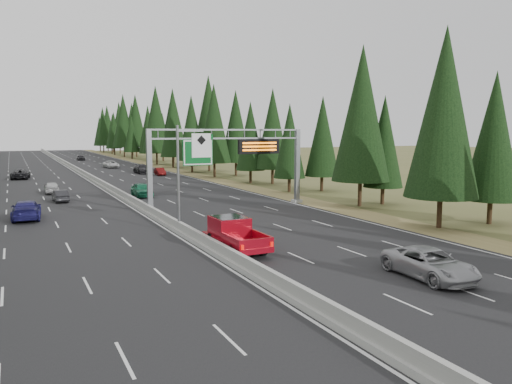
{
  "coord_description": "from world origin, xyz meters",
  "views": [
    {
      "loc": [
        -11.01,
        -10.59,
        7.59
      ],
      "look_at": [
        3.97,
        20.0,
        3.48
      ],
      "focal_mm": 35.0,
      "sensor_mm": 36.0,
      "label": 1
    }
  ],
  "objects": [
    {
      "name": "ground",
      "position": [
        0.0,
        0.0,
        0.0
      ],
      "size": [
        400.0,
        400.0,
        0.0
      ],
      "primitive_type": "plane",
      "color": "#4F5326",
      "rests_on": "ground"
    },
    {
      "name": "road",
      "position": [
        0.0,
        80.0,
        0.04
      ],
      "size": [
        32.0,
        260.0,
        0.08
      ],
      "primitive_type": "cube",
      "color": "black",
      "rests_on": "ground"
    },
    {
      "name": "shoulder_right",
      "position": [
        17.8,
        80.0,
        0.03
      ],
      "size": [
        3.6,
        260.0,
        0.06
      ],
      "primitive_type": "cube",
      "color": "olive",
      "rests_on": "ground"
    },
    {
      "name": "median_barrier",
      "position": [
        0.0,
        80.0,
        0.41
      ],
      "size": [
        0.7,
        260.0,
        0.85
      ],
      "color": "gray",
      "rests_on": "road"
    },
    {
      "name": "sign_gantry",
      "position": [
        8.92,
        34.88,
        5.27
      ],
      "size": [
        16.75,
        0.98,
        7.8
      ],
      "color": "slate",
      "rests_on": "road"
    },
    {
      "name": "hov_sign_pole",
      "position": [
        0.58,
        24.97,
        4.72
      ],
      "size": [
        2.8,
        0.5,
        8.0
      ],
      "color": "slate",
      "rests_on": "road"
    },
    {
      "name": "tree_row_right",
      "position": [
        21.89,
        84.67,
        9.1
      ],
      "size": [
        11.62,
        245.08,
        18.87
      ],
      "color": "black",
      "rests_on": "ground"
    },
    {
      "name": "silver_minivan",
      "position": [
        8.09,
        8.0,
        0.84
      ],
      "size": [
        2.75,
        5.57,
        1.52
      ],
      "primitive_type": "imported",
      "rotation": [
        0.0,
        0.0,
        -0.04
      ],
      "color": "#9E9FA3",
      "rests_on": "road"
    },
    {
      "name": "red_pickup",
      "position": [
        1.5,
        18.41,
        1.21
      ],
      "size": [
        2.24,
        6.26,
        2.04
      ],
      "color": "black",
      "rests_on": "road"
    },
    {
      "name": "car_ahead_green",
      "position": [
        2.44,
        47.18,
        0.88
      ],
      "size": [
        1.96,
        4.74,
        1.61
      ],
      "primitive_type": "imported",
      "rotation": [
        0.0,
        0.0,
        0.01
      ],
      "color": "#166341",
      "rests_on": "road"
    },
    {
      "name": "car_ahead_dkred",
      "position": [
        11.99,
        74.34,
        0.73
      ],
      "size": [
        1.62,
        4.04,
        1.3
      ],
      "primitive_type": "imported",
      "rotation": [
        0.0,
        0.0,
        -0.06
      ],
      "color": "#560C0C",
      "rests_on": "road"
    },
    {
      "name": "car_ahead_dkgrey",
      "position": [
        10.22,
        79.68,
        0.89
      ],
      "size": [
        2.59,
        5.73,
        1.63
      ],
      "primitive_type": "imported",
      "rotation": [
        0.0,
        0.0,
        0.06
      ],
      "color": "black",
      "rests_on": "road"
    },
    {
      "name": "car_ahead_white",
      "position": [
        7.65,
        96.81,
        0.82
      ],
      "size": [
        2.89,
        5.53,
        1.49
      ],
      "primitive_type": "imported",
      "rotation": [
        0.0,
        0.0,
        0.08
      ],
      "color": "silver",
      "rests_on": "road"
    },
    {
      "name": "car_ahead_far",
      "position": [
        5.42,
        128.62,
        0.8
      ],
      "size": [
        1.77,
        4.28,
        1.45
      ],
      "primitive_type": "imported",
      "rotation": [
        0.0,
        0.0,
        0.01
      ],
      "color": "black",
      "rests_on": "road"
    },
    {
      "name": "car_onc_near",
      "position": [
        -6.52,
        46.74,
        0.72
      ],
      "size": [
        1.57,
        3.95,
        1.28
      ],
      "primitive_type": "imported",
      "rotation": [
        0.0,
        0.0,
        3.2
      ],
      "color": "black",
      "rests_on": "road"
    },
    {
      "name": "car_onc_blue",
      "position": [
        -10.13,
        36.32,
        0.9
      ],
      "size": [
        2.66,
        5.81,
        1.65
      ],
      "primitive_type": "imported",
      "rotation": [
        0.0,
        0.0,
        3.08
      ],
      "color": "navy",
      "rests_on": "road"
    },
    {
      "name": "car_onc_white",
      "position": [
        -6.8,
        55.33,
        0.8
      ],
      "size": [
        1.84,
        4.27,
        1.43
      ],
      "primitive_type": "imported",
      "rotation": [
        0.0,
        0.0,
        3.11
      ],
      "color": "#B5B5B5",
      "rests_on": "road"
    },
    {
      "name": "car_onc_far",
      "position": [
        -9.91,
        77.61,
        0.85
      ],
      "size": [
        3.12,
        5.81,
        1.55
      ],
      "primitive_type": "imported",
      "rotation": [
        0.0,
        0.0,
        3.04
      ],
      "color": "black",
      "rests_on": "road"
    }
  ]
}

